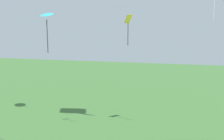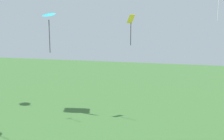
# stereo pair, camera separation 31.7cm
# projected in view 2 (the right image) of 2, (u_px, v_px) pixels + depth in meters

# --- Properties ---
(kite_cyan_delta) EXTENTS (0.86, 0.84, 2.43)m
(kite_cyan_delta) POSITION_uv_depth(u_px,v_px,m) (49.00, 17.00, 14.73)
(kite_cyan_delta) COLOR #2DB2C6
(kite_yellow_diamond) EXTENTS (0.58, 0.62, 2.26)m
(kite_yellow_diamond) POSITION_uv_depth(u_px,v_px,m) (131.00, 24.00, 18.43)
(kite_yellow_diamond) COLOR yellow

